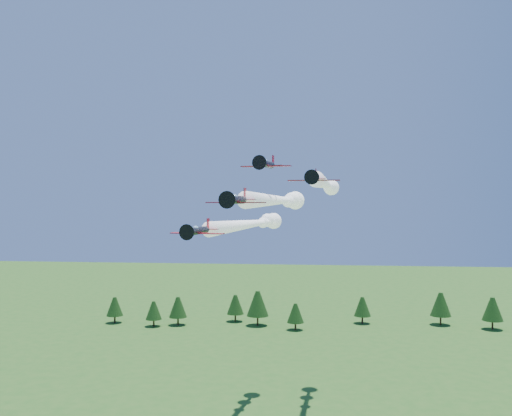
# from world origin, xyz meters

# --- Properties ---
(plane_lead) EXTENTS (12.33, 47.45, 3.70)m
(plane_lead) POSITION_xyz_m (2.91, 16.61, 43.12)
(plane_lead) COLOR black
(plane_lead) RESTS_ON ground
(plane_left) EXTENTS (14.47, 52.00, 3.70)m
(plane_left) POSITION_xyz_m (-3.51, 29.34, 38.37)
(plane_left) COLOR black
(plane_left) RESTS_ON ground
(plane_right) EXTENTS (9.54, 59.03, 3.70)m
(plane_right) POSITION_xyz_m (11.48, 32.65, 46.38)
(plane_right) COLOR black
(plane_right) RESTS_ON ground
(plane_slot) EXTENTS (8.45, 9.25, 2.95)m
(plane_slot) POSITION_xyz_m (1.40, 7.72, 49.00)
(plane_slot) COLOR black
(plane_slot) RESTS_ON ground
(treeline) EXTENTS (155.48, 19.75, 11.85)m
(treeline) POSITION_xyz_m (10.22, 111.86, 6.46)
(treeline) COLOR #382314
(treeline) RESTS_ON ground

